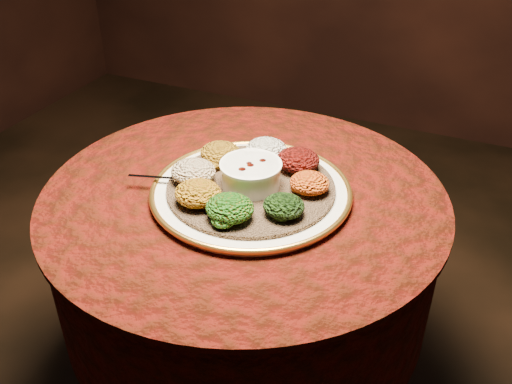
% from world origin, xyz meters
% --- Properties ---
extents(table, '(0.96, 0.96, 0.73)m').
position_xyz_m(table, '(0.00, 0.00, 0.55)').
color(table, black).
rests_on(table, ground).
extents(platter, '(0.58, 0.58, 0.02)m').
position_xyz_m(platter, '(0.02, -0.01, 0.75)').
color(platter, white).
rests_on(platter, table).
extents(injera, '(0.48, 0.48, 0.01)m').
position_xyz_m(injera, '(0.02, -0.01, 0.76)').
color(injera, brown).
rests_on(injera, platter).
extents(stew_bowl, '(0.14, 0.14, 0.06)m').
position_xyz_m(stew_bowl, '(0.02, -0.01, 0.80)').
color(stew_bowl, white).
rests_on(stew_bowl, injera).
extents(spoon, '(0.14, 0.06, 0.01)m').
position_xyz_m(spoon, '(-0.15, -0.06, 0.77)').
color(spoon, silver).
rests_on(spoon, injera).
extents(portion_ayib, '(0.10, 0.10, 0.05)m').
position_xyz_m(portion_ayib, '(0.00, 0.13, 0.79)').
color(portion_ayib, silver).
rests_on(portion_ayib, injera).
extents(portion_kitfo, '(0.11, 0.10, 0.05)m').
position_xyz_m(portion_kitfo, '(0.09, 0.11, 0.79)').
color(portion_kitfo, black).
rests_on(portion_kitfo, injera).
extents(portion_tikil, '(0.09, 0.09, 0.04)m').
position_xyz_m(portion_tikil, '(0.15, 0.02, 0.78)').
color(portion_tikil, '#C18F10').
rests_on(portion_tikil, injera).
extents(portion_gomen, '(0.09, 0.09, 0.04)m').
position_xyz_m(portion_gomen, '(0.13, -0.08, 0.78)').
color(portion_gomen, black).
rests_on(portion_gomen, injera).
extents(portion_mixveg, '(0.10, 0.10, 0.05)m').
position_xyz_m(portion_mixveg, '(0.04, -0.14, 0.79)').
color(portion_mixveg, '#8C3509').
rests_on(portion_mixveg, injera).
extents(portion_kik, '(0.10, 0.10, 0.05)m').
position_xyz_m(portion_kik, '(-0.05, -0.12, 0.79)').
color(portion_kik, '#9F580E').
rests_on(portion_kik, injera).
extents(portion_timatim, '(0.11, 0.10, 0.05)m').
position_xyz_m(portion_timatim, '(-0.11, -0.04, 0.79)').
color(portion_timatim, maroon).
rests_on(portion_timatim, injera).
extents(portion_shiro, '(0.10, 0.10, 0.05)m').
position_xyz_m(portion_shiro, '(-0.09, 0.06, 0.79)').
color(portion_shiro, '#906311').
rests_on(portion_shiro, injera).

